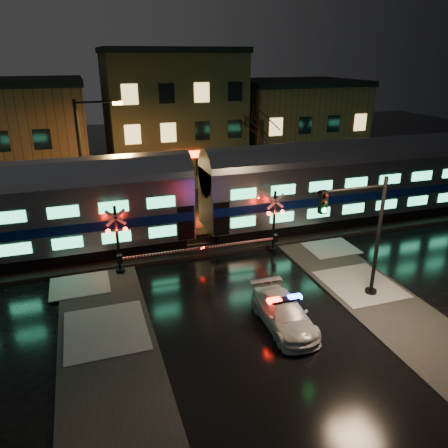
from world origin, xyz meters
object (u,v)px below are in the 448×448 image
(crossing_signal_left, at_px, (125,247))
(streetlight, at_px, (86,159))
(police_car, at_px, (284,313))
(crossing_signal_right, at_px, (269,229))
(traffic_light, at_px, (362,238))

(crossing_signal_left, distance_m, streetlight, 7.67)
(police_car, height_order, crossing_signal_right, crossing_signal_right)
(crossing_signal_right, relative_size, streetlight, 0.62)
(crossing_signal_left, bearing_deg, police_car, -50.18)
(crossing_signal_left, bearing_deg, streetlight, 101.89)
(police_car, distance_m, traffic_light, 5.23)
(crossing_signal_left, bearing_deg, crossing_signal_right, -0.01)
(police_car, distance_m, crossing_signal_left, 9.52)
(police_car, relative_size, crossing_signal_left, 0.81)
(crossing_signal_right, distance_m, crossing_signal_left, 8.52)
(crossing_signal_right, bearing_deg, crossing_signal_left, 179.99)
(police_car, bearing_deg, streetlight, 119.37)
(traffic_light, distance_m, streetlight, 17.67)
(police_car, bearing_deg, traffic_light, 14.20)
(police_car, relative_size, streetlight, 0.52)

